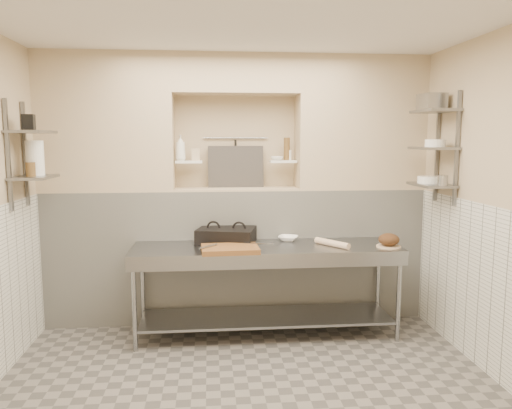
{
  "coord_description": "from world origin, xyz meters",
  "views": [
    {
      "loc": [
        -0.29,
        -3.54,
        1.93
      ],
      "look_at": [
        0.13,
        0.9,
        1.35
      ],
      "focal_mm": 35.0,
      "sensor_mm": 36.0,
      "label": 1
    }
  ],
  "objects": [
    {
      "name": "floor",
      "position": [
        0.0,
        0.0,
        -0.05
      ],
      "size": [
        4.0,
        3.9,
        0.1
      ],
      "primitive_type": "cube",
      "color": "slate",
      "rests_on": "ground"
    },
    {
      "name": "ceiling",
      "position": [
        0.0,
        0.0,
        2.85
      ],
      "size": [
        4.0,
        3.9,
        0.1
      ],
      "primitive_type": "cube",
      "color": "silver",
      "rests_on": "ground"
    },
    {
      "name": "wall_back",
      "position": [
        0.0,
        2.0,
        1.4
      ],
      "size": [
        4.0,
        0.1,
        2.8
      ],
      "primitive_type": "cube",
      "color": "tan",
      "rests_on": "ground"
    },
    {
      "name": "wall_front",
      "position": [
        0.0,
        -2.0,
        1.4
      ],
      "size": [
        4.0,
        0.1,
        2.8
      ],
      "primitive_type": "cube",
      "color": "tan",
      "rests_on": "ground"
    },
    {
      "name": "backwall_lower",
      "position": [
        0.0,
        1.75,
        0.7
      ],
      "size": [
        4.0,
        0.4,
        1.4
      ],
      "primitive_type": "cube",
      "color": "silver",
      "rests_on": "floor"
    },
    {
      "name": "alcove_sill",
      "position": [
        0.0,
        1.75,
        1.41
      ],
      "size": [
        1.3,
        0.4,
        0.02
      ],
      "primitive_type": "cube",
      "color": "tan",
      "rests_on": "backwall_lower"
    },
    {
      "name": "backwall_pillar_left",
      "position": [
        -1.33,
        1.75,
        2.1
      ],
      "size": [
        1.35,
        0.4,
        1.4
      ],
      "primitive_type": "cube",
      "color": "tan",
      "rests_on": "backwall_lower"
    },
    {
      "name": "backwall_pillar_right",
      "position": [
        1.33,
        1.75,
        2.1
      ],
      "size": [
        1.35,
        0.4,
        1.4
      ],
      "primitive_type": "cube",
      "color": "tan",
      "rests_on": "backwall_lower"
    },
    {
      "name": "backwall_header",
      "position": [
        0.0,
        1.75,
        2.6
      ],
      "size": [
        1.3,
        0.4,
        0.4
      ],
      "primitive_type": "cube",
      "color": "tan",
      "rests_on": "backwall_lower"
    },
    {
      "name": "wainscot_right",
      "position": [
        1.99,
        0.0,
        0.7
      ],
      "size": [
        0.02,
        3.9,
        1.4
      ],
      "primitive_type": "cube",
      "color": "silver",
      "rests_on": "floor"
    },
    {
      "name": "alcove_shelf_left",
      "position": [
        -0.5,
        1.75,
        1.7
      ],
      "size": [
        0.28,
        0.16,
        0.02
      ],
      "primitive_type": "cube",
      "color": "white",
      "rests_on": "backwall_lower"
    },
    {
      "name": "alcove_shelf_right",
      "position": [
        0.5,
        1.75,
        1.7
      ],
      "size": [
        0.28,
        0.16,
        0.02
      ],
      "primitive_type": "cube",
      "color": "white",
      "rests_on": "backwall_lower"
    },
    {
      "name": "utensil_rail",
      "position": [
        0.0,
        1.92,
        1.95
      ],
      "size": [
        0.7,
        0.02,
        0.02
      ],
      "primitive_type": "cylinder",
      "rotation": [
        0.0,
        1.57,
        0.0
      ],
      "color": "gray",
      "rests_on": "wall_back"
    },
    {
      "name": "hanging_steel",
      "position": [
        0.0,
        1.9,
        1.78
      ],
      "size": [
        0.02,
        0.02,
        0.3
      ],
      "primitive_type": "cylinder",
      "color": "black",
      "rests_on": "utensil_rail"
    },
    {
      "name": "splash_panel",
      "position": [
        0.0,
        1.85,
        1.64
      ],
      "size": [
        0.6,
        0.08,
        0.45
      ],
      "primitive_type": "cube",
      "rotation": [
        -0.14,
        0.0,
        0.0
      ],
      "color": "#383330",
      "rests_on": "alcove_sill"
    },
    {
      "name": "shelf_rail_left_a",
      "position": [
        -1.98,
        1.25,
        1.8
      ],
      "size": [
        0.03,
        0.03,
        0.95
      ],
      "primitive_type": "cube",
      "color": "slate",
      "rests_on": "wall_left"
    },
    {
      "name": "shelf_rail_left_b",
      "position": [
        -1.98,
        0.85,
        1.8
      ],
      "size": [
        0.03,
        0.03,
        0.95
      ],
      "primitive_type": "cube",
      "color": "slate",
      "rests_on": "wall_left"
    },
    {
      "name": "wall_shelf_left_lower",
      "position": [
        -1.84,
        1.05,
        1.6
      ],
      "size": [
        0.3,
        0.5,
        0.02
      ],
      "primitive_type": "cube",
      "color": "slate",
      "rests_on": "wall_left"
    },
    {
      "name": "wall_shelf_left_upper",
      "position": [
        -1.84,
        1.05,
        2.0
      ],
      "size": [
        0.3,
        0.5,
        0.03
      ],
      "primitive_type": "cube",
      "color": "slate",
      "rests_on": "wall_left"
    },
    {
      "name": "shelf_rail_right_a",
      "position": [
        1.98,
        1.25,
        1.85
      ],
      "size": [
        0.03,
        0.03,
        1.05
      ],
      "primitive_type": "cube",
      "color": "slate",
      "rests_on": "wall_right"
    },
    {
      "name": "shelf_rail_right_b",
      "position": [
        1.98,
        0.85,
        1.85
      ],
      "size": [
        0.03,
        0.03,
        1.05
      ],
      "primitive_type": "cube",
      "color": "slate",
      "rests_on": "wall_right"
    },
    {
      "name": "wall_shelf_right_lower",
      "position": [
        1.84,
        1.05,
        1.5
      ],
      "size": [
        0.3,
        0.5,
        0.02
      ],
      "primitive_type": "cube",
      "color": "slate",
      "rests_on": "wall_right"
    },
    {
      "name": "wall_shelf_right_mid",
      "position": [
        1.84,
        1.05,
        1.85
      ],
      "size": [
        0.3,
        0.5,
        0.02
      ],
      "primitive_type": "cube",
      "color": "slate",
      "rests_on": "wall_right"
    },
    {
      "name": "wall_shelf_right_upper",
      "position": [
        1.84,
        1.05,
        2.2
      ],
      "size": [
        0.3,
        0.5,
        0.03
      ],
      "primitive_type": "cube",
      "color": "slate",
      "rests_on": "wall_right"
    },
    {
      "name": "prep_table",
      "position": [
        0.26,
        1.18,
        0.64
      ],
      "size": [
        2.6,
        0.7,
        0.9
      ],
      "color": "gray",
      "rests_on": "floor"
    },
    {
      "name": "panini_press",
      "position": [
        -0.12,
        1.39,
        0.98
      ],
      "size": [
        0.64,
        0.53,
        0.15
      ],
      "rotation": [
        0.0,
        0.0,
        -0.25
      ],
      "color": "black",
      "rests_on": "prep_table"
    },
    {
      "name": "cutting_board",
      "position": [
        -0.1,
        0.99,
        0.92
      ],
      "size": [
        0.54,
        0.39,
        0.05
      ],
      "primitive_type": "cube",
      "rotation": [
        0.0,
        0.0,
        0.04
      ],
      "color": "brown",
      "rests_on": "prep_table"
    },
    {
      "name": "knife_blade",
      "position": [
        0.17,
        1.1,
        0.95
      ],
      "size": [
        0.28,
        0.09,
        0.01
      ],
      "primitive_type": "cube",
      "rotation": [
        0.0,
        0.0,
        -0.2
      ],
      "color": "gray",
      "rests_on": "cutting_board"
    },
    {
      "name": "tongs",
      "position": [
        -0.31,
        0.97,
        0.96
      ],
      "size": [
        0.17,
        0.18,
        0.02
      ],
      "primitive_type": "cylinder",
      "rotation": [
        1.57,
        0.0,
        -0.75
      ],
      "color": "gray",
      "rests_on": "cutting_board"
    },
    {
      "name": "mixing_bowl",
      "position": [
        0.51,
        1.44,
        0.92
      ],
      "size": [
        0.26,
        0.26,
        0.05
      ],
      "primitive_type": "imported",
      "rotation": [
        0.0,
        0.0,
        -0.37
      ],
      "color": "white",
      "rests_on": "prep_table"
    },
    {
      "name": "rolling_pin",
      "position": [
        0.9,
        1.13,
        0.93
      ],
      "size": [
        0.29,
        0.37,
        0.06
      ],
      "primitive_type": "cylinder",
      "rotation": [
        1.57,
        0.0,
        0.61
      ],
      "color": "beige",
      "rests_on": "prep_table"
    },
    {
      "name": "bread_board",
      "position": [
        1.43,
        1.04,
        0.91
      ],
      "size": [
        0.23,
        0.23,
        0.01
      ],
      "primitive_type": "cylinder",
      "color": "beige",
      "rests_on": "prep_table"
    },
    {
      "name": "bread_loaf",
      "position": [
        1.43,
        1.04,
        0.97
      ],
      "size": [
        0.2,
        0.2,
        0.12
      ],
      "primitive_type": "ellipsoid",
      "color": "#4C2D19",
      "rests_on": "bread_board"
    },
    {
      "name": "bottle_soap",
      "position": [
        -0.58,
        1.72,
        1.85
      ],
      "size": [
        0.12,
        0.12,
        0.27
      ],
      "primitive_type": "imported",
      "rotation": [
        0.0,
        0.0,
        -0.14
      ],
      "color": "white",
      "rests_on": "alcove_shelf_left"
    },
    {
      "name": "jar_alcove",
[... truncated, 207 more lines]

